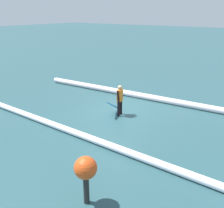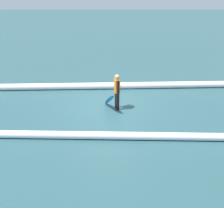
{
  "view_description": "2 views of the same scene",
  "coord_description": "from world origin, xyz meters",
  "views": [
    {
      "loc": [
        -7.86,
        11.06,
        5.03
      ],
      "look_at": [
        -0.89,
        1.58,
        1.02
      ],
      "focal_mm": 44.45,
      "sensor_mm": 36.0,
      "label": 1
    },
    {
      "loc": [
        -0.16,
        13.74,
        4.92
      ],
      "look_at": [
        -0.21,
        2.73,
        1.06
      ],
      "focal_mm": 52.23,
      "sensor_mm": 36.0,
      "label": 2
    }
  ],
  "objects": [
    {
      "name": "wave_crest_foreground",
      "position": [
        -2.49,
        -2.83,
        0.17
      ],
      "size": [
        19.33,
        1.2,
        0.34
      ],
      "primitive_type": "cylinder",
      "rotation": [
        0.0,
        1.57,
        0.04
      ],
      "color": "white",
      "rests_on": "ground_plane"
    },
    {
      "name": "wave_crest_midground",
      "position": [
        0.74,
        3.39,
        0.14
      ],
      "size": [
        16.89,
        0.89,
        0.28
      ],
      "primitive_type": "cylinder",
      "rotation": [
        0.0,
        1.57,
        -0.04
      ],
      "color": "white",
      "rests_on": "ground_plane"
    },
    {
      "name": "surfer",
      "position": [
        -0.44,
        0.32,
        0.87
      ],
      "size": [
        0.26,
        0.61,
        1.54
      ],
      "rotation": [
        0.0,
        0.0,
        4.91
      ],
      "color": "black",
      "rests_on": "ground_plane"
    },
    {
      "name": "surfboard",
      "position": [
        -0.1,
        0.38,
        0.44
      ],
      "size": [
        0.54,
        1.64,
        0.91
      ],
      "color": "#268CE5",
      "rests_on": "ground_plane"
    },
    {
      "name": "channel_buoy",
      "position": [
        -3.54,
        6.36,
        1.04
      ],
      "size": [
        0.63,
        0.63,
        1.41
      ],
      "color": "#262626",
      "rests_on": "ground_plane"
    },
    {
      "name": "ground_plane",
      "position": [
        0.0,
        0.0,
        0.0
      ],
      "size": [
        153.38,
        153.38,
        0.0
      ],
      "primitive_type": "plane",
      "color": "#284D53"
    }
  ]
}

